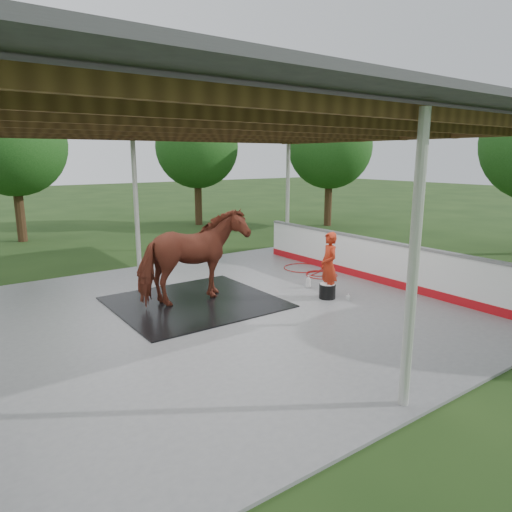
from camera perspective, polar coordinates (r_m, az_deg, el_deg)
ground at (r=10.02m, az=-4.30°, el=-7.09°), size 100.00×100.00×0.00m
concrete_slab at (r=10.01m, az=-4.31°, el=-6.96°), size 12.00×10.00×0.05m
pavilion_structure at (r=9.47m, az=-4.70°, el=16.16°), size 12.60×10.60×4.05m
dasher_board at (r=12.76m, az=13.55°, el=-0.39°), size 0.16×8.00×1.15m
tree_belt at (r=10.39m, az=-5.87°, el=14.81°), size 28.00×28.00×5.80m
rubber_mat at (r=10.60m, az=-7.67°, el=-5.72°), size 3.50×3.28×0.03m
horse at (r=10.32m, az=-7.83°, el=-0.12°), size 2.51×1.21×2.09m
handler at (r=10.79m, az=9.09°, el=-1.18°), size 0.55×0.67×1.57m
wash_bucket at (r=10.90m, az=8.90°, el=-4.31°), size 0.39×0.39×0.36m
soap_bottle_a at (r=11.69m, az=6.58°, el=-3.18°), size 0.13×0.13×0.33m
soap_bottle_b at (r=10.85m, az=11.43°, el=-5.03°), size 0.11×0.11×0.17m
hose_coil at (r=13.41m, az=6.90°, el=-1.86°), size 1.45×1.97×0.02m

